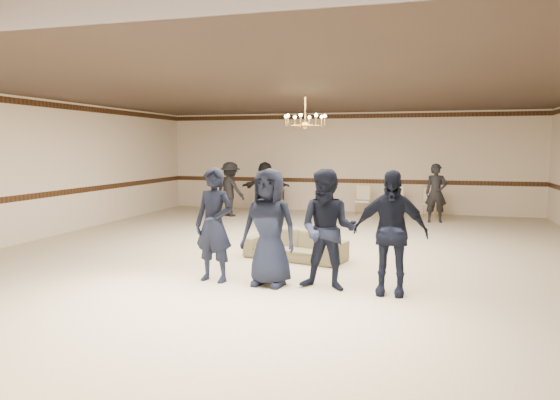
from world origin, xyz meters
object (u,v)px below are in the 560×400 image
(boy_d, at_px, (390,233))
(adult_left, at_px, (230,189))
(settee, at_px, (295,245))
(chandelier, at_px, (305,110))
(boy_c, at_px, (328,230))
(console_table, at_px, (271,200))
(adult_mid, at_px, (265,188))
(adult_right, at_px, (436,193))
(boy_a, at_px, (214,225))
(banquet_chair_mid, at_px, (396,202))
(banquet_chair_right, at_px, (430,203))
(boy_b, at_px, (269,227))
(banquet_chair_left, at_px, (362,201))

(boy_d, distance_m, adult_left, 8.94)
(settee, bearing_deg, adult_left, 135.81)
(chandelier, distance_m, settee, 2.99)
(boy_c, height_order, console_table, boy_c)
(adult_left, relative_size, adult_mid, 1.00)
(chandelier, xyz_separation_m, adult_right, (2.79, 4.20, -2.05))
(boy_a, xyz_separation_m, banquet_chair_mid, (2.33, 8.51, -0.44))
(adult_right, relative_size, banquet_chair_right, 1.81)
(boy_a, relative_size, settee, 0.95)
(boy_b, bearing_deg, console_table, 112.94)
(boy_a, bearing_deg, adult_mid, 110.39)
(adult_mid, distance_m, banquet_chair_left, 3.03)
(boy_c, bearing_deg, adult_right, 82.08)
(boy_c, bearing_deg, console_table, 116.28)
(adult_left, height_order, adult_right, same)
(banquet_chair_right, bearing_deg, boy_b, -110.51)
(console_table, bearing_deg, adult_right, -18.14)
(settee, height_order, adult_mid, adult_mid)
(adult_mid, bearing_deg, banquet_chair_right, 177.29)
(boy_b, height_order, boy_c, same)
(boy_b, xyz_separation_m, banquet_chair_mid, (1.43, 8.51, -0.44))
(banquet_chair_left, distance_m, banquet_chair_right, 2.00)
(boy_c, relative_size, adult_right, 1.09)
(boy_b, relative_size, banquet_chair_left, 1.97)
(adult_right, bearing_deg, adult_mid, 168.90)
(settee, relative_size, banquet_chair_right, 2.08)
(boy_c, bearing_deg, boy_a, -175.42)
(boy_b, relative_size, boy_d, 1.00)
(boy_a, xyz_separation_m, adult_left, (-2.52, 7.26, -0.07))
(settee, xyz_separation_m, banquet_chair_left, (0.49, 6.63, 0.18))
(adult_right, height_order, banquet_chair_left, adult_right)
(banquet_chair_right, bearing_deg, adult_right, -86.07)
(boy_b, xyz_separation_m, adult_mid, (-2.52, 7.96, -0.07))
(banquet_chair_left, distance_m, console_table, 3.01)
(boy_a, xyz_separation_m, boy_d, (2.70, 0.00, 0.00))
(banquet_chair_right, height_order, console_table, banquet_chair_right)
(boy_a, distance_m, banquet_chair_mid, 8.84)
(banquet_chair_right, bearing_deg, settee, -115.14)
(chandelier, distance_m, banquet_chair_mid, 5.93)
(adult_right, relative_size, banquet_chair_mid, 1.81)
(boy_d, relative_size, settee, 0.95)
(chandelier, height_order, boy_d, chandelier)
(adult_mid, xyz_separation_m, banquet_chair_right, (4.96, 0.56, -0.37))
(adult_left, relative_size, banquet_chair_right, 1.81)
(adult_left, distance_m, banquet_chair_mid, 5.03)
(boy_d, bearing_deg, console_table, 117.62)
(console_table, bearing_deg, settee, -75.29)
(boy_d, bearing_deg, settee, 135.60)
(boy_b, height_order, banquet_chair_mid, boy_b)
(boy_a, distance_m, banquet_chair_left, 8.63)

